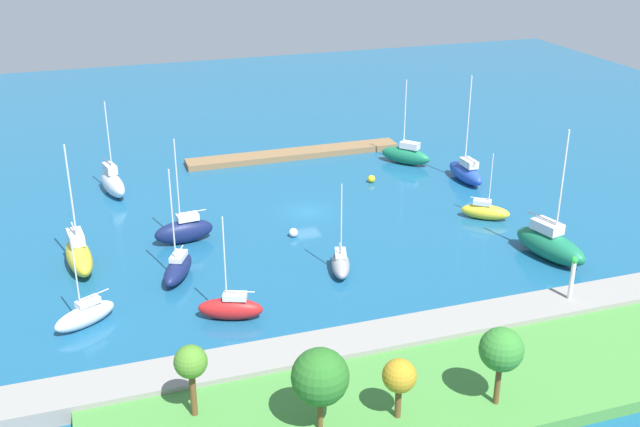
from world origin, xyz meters
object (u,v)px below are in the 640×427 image
Objects in this scene: sailboat_yellow_mid_basin at (485,211)px; sailboat_red_off_beacon at (231,308)px; park_tree_west at (399,377)px; sailboat_blue_west_end at (466,172)px; park_tree_east at (320,377)px; sailboat_navy_outer_mooring at (184,230)px; sailboat_yellow_inner_mooring at (79,255)px; sailboat_white_east_end at (113,183)px; harbor_beacon at (573,275)px; sailboat_white_center_basin at (85,315)px; sailboat_green_far_south at (406,155)px; pier_dock at (294,154)px; mooring_buoy_white at (293,233)px; mooring_buoy_yellow at (371,179)px; sailboat_green_lone_north at (550,244)px; park_tree_center at (191,363)px; park_tree_mideast at (501,350)px; sailboat_navy_lone_south at (178,268)px; sailboat_gray_far_north at (341,264)px.

sailboat_red_off_beacon is (29.17, 11.22, 0.12)m from sailboat_yellow_mid_basin.
park_tree_west is 45.92m from sailboat_blue_west_end.
sailboat_navy_outer_mooring is at bearing -84.01° from park_tree_east.
sailboat_yellow_inner_mooring is at bearing 100.34° from sailboat_blue_west_end.
sailboat_white_east_end is at bearing 159.75° from sailboat_yellow_inner_mooring.
harbor_beacon is at bearing 166.13° from sailboat_blue_west_end.
sailboat_green_far_south is (-39.51, -27.00, 0.23)m from sailboat_white_center_basin.
pier_dock is 14.20m from sailboat_green_far_south.
sailboat_yellow_inner_mooring reaches higher than park_tree_west.
pier_dock is 31.02× the size of mooring_buoy_white.
sailboat_red_off_beacon is at bearing 88.30° from sailboat_navy_outer_mooring.
sailboat_navy_outer_mooring is 25.06m from mooring_buoy_yellow.
park_tree_east is 6.26× the size of mooring_buoy_white.
park_tree_east is 0.44× the size of sailboat_green_lone_north.
park_tree_center is 0.40× the size of sailboat_green_lone_north.
park_tree_center is 19.32m from park_tree_mideast.
park_tree_center is 13.69m from sailboat_red_off_beacon.
harbor_beacon is at bearing -154.90° from park_tree_west.
park_tree_east is 0.47× the size of sailboat_yellow_inner_mooring.
sailboat_yellow_mid_basin is at bearing 117.61° from mooring_buoy_yellow.
mooring_buoy_yellow is (-24.96, -16.61, -0.51)m from sailboat_navy_lone_south.
park_tree_mideast is at bearing -82.35° from sailboat_yellow_mid_basin.
sailboat_white_center_basin is (24.66, -19.75, -3.95)m from park_tree_mideast.
sailboat_white_center_basin is 0.94× the size of sailboat_red_off_beacon.
park_tree_center is 0.49× the size of sailboat_navy_lone_south.
park_tree_east is 45.59m from mooring_buoy_yellow.
sailboat_red_off_beacon is 31.16m from sailboat_white_east_end.
sailboat_red_off_beacon is 0.82× the size of sailboat_white_east_end.
sailboat_gray_far_north reaches higher than sailboat_yellow_mid_basin.
mooring_buoy_white is at bearing -149.64° from sailboat_yellow_mid_basin.
park_tree_west is at bearing 47.94° from sailboat_navy_lone_south.
park_tree_mideast is 51.92m from sailboat_white_east_end.
sailboat_navy_lone_south reaches higher than sailboat_gray_far_north.
park_tree_west is at bearing 113.92° from sailboat_green_far_south.
mooring_buoy_white is at bearing 29.17° from sailboat_white_east_end.
sailboat_white_center_basin is 0.67× the size of sailboat_green_lone_north.
park_tree_center is 28.11m from sailboat_navy_outer_mooring.
harbor_beacon is at bearing -175.27° from sailboat_red_off_beacon.
sailboat_green_far_south reaches higher than pier_dock.
sailboat_blue_west_end is at bearing -102.72° from harbor_beacon.
sailboat_green_lone_north is at bearing 150.33° from mooring_buoy_white.
sailboat_gray_far_north is at bearing -100.38° from park_tree_west.
sailboat_white_east_end reaches higher than sailboat_yellow_mid_basin.
sailboat_green_lone_north is at bearing 149.68° from sailboat_navy_outer_mooring.
sailboat_white_center_basin is at bearing -29.08° from sailboat_navy_lone_south.
sailboat_navy_lone_south is at bearing 83.07° from sailboat_green_far_south.
sailboat_white_east_end is (8.80, -46.39, -3.25)m from park_tree_east.
park_tree_mideast is 0.66× the size of sailboat_white_center_basin.
sailboat_yellow_inner_mooring is at bearing -118.94° from sailboat_white_center_basin.
sailboat_blue_west_end is at bearing 63.85° from sailboat_white_east_end.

